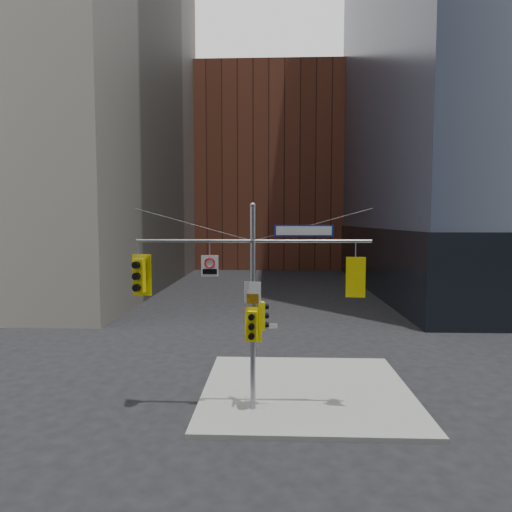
# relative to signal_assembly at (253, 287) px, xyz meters

# --- Properties ---
(ground) EXTENTS (160.00, 160.00, 0.00)m
(ground) POSITION_rel_signal_assembly_xyz_m (0.00, -1.99, -4.42)
(ground) COLOR black
(ground) RESTS_ON ground
(sidewalk_corner) EXTENTS (8.00, 8.00, 0.15)m
(sidewalk_corner) POSITION_rel_signal_assembly_xyz_m (2.00, 2.01, -4.34)
(sidewalk_corner) COLOR gray
(sidewalk_corner) RESTS_ON ground
(brick_midrise) EXTENTS (26.00, 20.00, 28.00)m
(brick_midrise) POSITION_rel_signal_assembly_xyz_m (0.00, 56.01, 9.58)
(brick_midrise) COLOR brown
(brick_midrise) RESTS_ON ground
(signal_assembly) EXTENTS (8.00, 0.80, 7.30)m
(signal_assembly) POSITION_rel_signal_assembly_xyz_m (0.00, 0.00, 0.00)
(signal_assembly) COLOR gray
(signal_assembly) RESTS_ON ground
(traffic_light_west_arm) EXTENTS (0.69, 0.61, 1.44)m
(traffic_light_west_arm) POSITION_rel_signal_assembly_xyz_m (-3.92, 0.01, 0.38)
(traffic_light_west_arm) COLOR yellow
(traffic_light_west_arm) RESTS_ON ground
(traffic_light_east_arm) EXTENTS (0.65, 0.54, 1.36)m
(traffic_light_east_arm) POSITION_rel_signal_assembly_xyz_m (3.47, 0.00, 0.38)
(traffic_light_east_arm) COLOR yellow
(traffic_light_east_arm) RESTS_ON ground
(traffic_light_pole_side) EXTENTS (0.42, 0.36, 0.97)m
(traffic_light_pole_side) POSITION_rel_signal_assembly_xyz_m (0.32, 0.02, -0.99)
(traffic_light_pole_side) COLOR yellow
(traffic_light_pole_side) RESTS_ON ground
(traffic_light_pole_front) EXTENTS (0.58, 0.50, 1.21)m
(traffic_light_pole_front) POSITION_rel_signal_assembly_xyz_m (0.00, -0.27, -1.26)
(traffic_light_pole_front) COLOR yellow
(traffic_light_pole_front) RESTS_ON ground
(street_sign_blade) EXTENTS (1.99, 0.13, 0.39)m
(street_sign_blade) POSITION_rel_signal_assembly_xyz_m (1.72, 0.00, 1.93)
(street_sign_blade) COLOR #102999
(street_sign_blade) RESTS_ON ground
(regulatory_sign_arm) EXTENTS (0.59, 0.07, 0.73)m
(regulatory_sign_arm) POSITION_rel_signal_assembly_xyz_m (-1.47, -0.02, 0.76)
(regulatory_sign_arm) COLOR silver
(regulatory_sign_arm) RESTS_ON ground
(regulatory_sign_pole) EXTENTS (0.56, 0.10, 0.74)m
(regulatory_sign_pole) POSITION_rel_signal_assembly_xyz_m (0.00, -0.11, -0.18)
(regulatory_sign_pole) COLOR silver
(regulatory_sign_pole) RESTS_ON ground
(street_blade_ew) EXTENTS (0.80, 0.12, 0.16)m
(street_blade_ew) POSITION_rel_signal_assembly_xyz_m (0.45, 0.01, -1.35)
(street_blade_ew) COLOR silver
(street_blade_ew) RESTS_ON ground
(street_blade_ns) EXTENTS (0.05, 0.69, 0.14)m
(street_blade_ns) POSITION_rel_signal_assembly_xyz_m (0.00, 0.46, -1.73)
(street_blade_ns) COLOR #145926
(street_blade_ns) RESTS_ON ground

